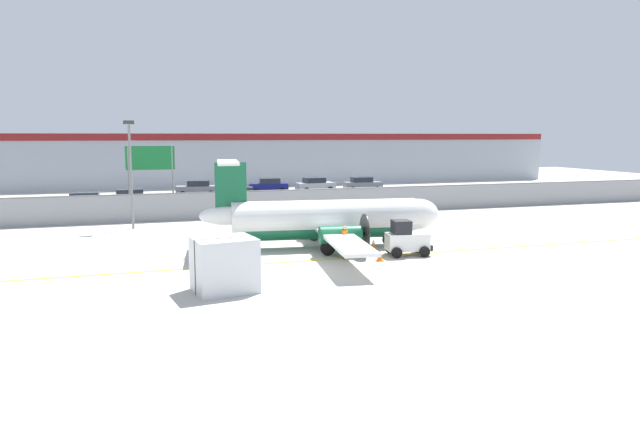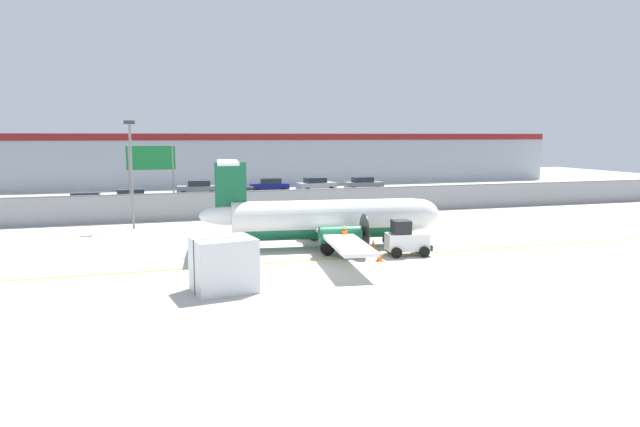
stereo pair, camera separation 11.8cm
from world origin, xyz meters
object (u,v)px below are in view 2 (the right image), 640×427
object	(u,v)px
parked_car_1	(132,198)
parked_car_4	(270,185)
parked_car_3	(242,196)
traffic_cone_near_left	(380,255)
cargo_container	(224,265)
parked_car_6	(364,184)
ground_crew_worker	(344,240)
apron_light_pole	(131,165)
parked_car_0	(85,202)
baggage_tug	(406,239)
highway_sign	(151,164)
parked_car_5	(316,185)
traffic_cone_near_right	(373,244)
commuter_airplane	(329,219)
parked_car_2	(198,188)

from	to	relation	value
parked_car_1	parked_car_4	bearing A→B (deg)	27.03
parked_car_3	traffic_cone_near_left	bearing A→B (deg)	-76.11
cargo_container	parked_car_6	world-z (taller)	cargo_container
ground_crew_worker	apron_light_pole	xyz separation A→B (m)	(-10.61, 13.00, 3.35)
parked_car_0	apron_light_pole	size ratio (longest dim) A/B	0.58
baggage_tug	highway_sign	distance (m)	22.44
parked_car_5	highway_sign	xyz separation A→B (m)	(-17.42, -14.62, 3.24)
parked_car_5	highway_sign	distance (m)	22.97
ground_crew_worker	cargo_container	bearing A→B (deg)	-117.58
apron_light_pole	parked_car_3	bearing A→B (deg)	48.69
parked_car_3	ground_crew_worker	bearing A→B (deg)	-79.32
parked_car_5	cargo_container	bearing A→B (deg)	-118.22
traffic_cone_near_right	parked_car_0	xyz separation A→B (m)	(-16.77, 20.95, 0.58)
parked_car_6	parked_car_5	bearing A→B (deg)	176.49
highway_sign	parked_car_0	bearing A→B (deg)	139.50
parked_car_5	parked_car_6	bearing A→B (deg)	-13.69
cargo_container	highway_sign	world-z (taller)	highway_sign
parked_car_4	apron_light_pole	distance (m)	24.66
parked_car_0	parked_car_3	world-z (taller)	same
ground_crew_worker	parked_car_1	distance (m)	26.62
cargo_container	parked_car_0	world-z (taller)	cargo_container
commuter_airplane	parked_car_3	distance (m)	20.48
parked_car_0	parked_car_1	distance (m)	4.04
parked_car_1	parked_car_2	distance (m)	10.12
traffic_cone_near_right	parked_car_2	bearing A→B (deg)	102.54
parked_car_1	parked_car_4	xyz separation A→B (m)	(14.04, 8.96, 0.00)
parked_car_1	parked_car_2	xyz separation A→B (m)	(6.35, 7.88, 0.00)
traffic_cone_near_left	parked_car_3	xyz separation A→B (m)	(-2.95, 24.58, 0.58)
baggage_tug	parked_car_6	bearing A→B (deg)	80.61
commuter_airplane	baggage_tug	distance (m)	4.66
parked_car_2	parked_car_6	world-z (taller)	same
baggage_tug	parked_car_4	world-z (taller)	baggage_tug
traffic_cone_near_left	commuter_airplane	bearing A→B (deg)	107.53
parked_car_6	parked_car_4	bearing A→B (deg)	176.40
parked_car_0	parked_car_3	xyz separation A→B (m)	(13.06, 0.95, 0.00)
parked_car_0	highway_sign	xyz separation A→B (m)	(5.27, -4.50, 3.24)
traffic_cone_near_left	apron_light_pole	world-z (taller)	apron_light_pole
baggage_tug	parked_car_2	size ratio (longest dim) A/B	0.56
baggage_tug	parked_car_5	size ratio (longest dim) A/B	0.56
commuter_airplane	traffic_cone_near_left	world-z (taller)	commuter_airplane
parked_car_4	highway_sign	size ratio (longest dim) A/B	0.80
parked_car_5	parked_car_2	bearing A→B (deg)	175.53
ground_crew_worker	parked_car_0	bearing A→B (deg)	151.56
parked_car_3	parked_car_4	distance (m)	10.85
cargo_container	apron_light_pole	xyz separation A→B (m)	(-3.82, 17.55, 3.20)
parked_car_1	apron_light_pole	bearing A→B (deg)	-93.79
commuter_airplane	cargo_container	xyz separation A→B (m)	(-6.93, -7.53, -0.50)
traffic_cone_near_right	parked_car_3	size ratio (longest dim) A/B	0.15
ground_crew_worker	parked_car_2	size ratio (longest dim) A/B	0.39
commuter_airplane	parked_car_2	bearing A→B (deg)	105.89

